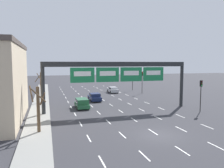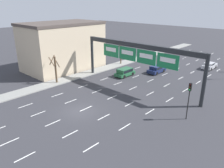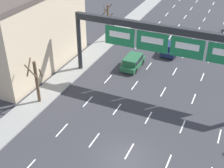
% 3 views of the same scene
% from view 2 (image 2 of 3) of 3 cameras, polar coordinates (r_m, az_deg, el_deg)
% --- Properties ---
extents(ground_plane, '(220.00, 220.00, 0.00)m').
position_cam_2_polar(ground_plane, '(28.37, -8.34, -7.04)').
color(ground_plane, '#333338').
extents(sidewalk_left, '(2.80, 110.00, 0.15)m').
position_cam_2_polar(sidewalk_left, '(37.18, -19.39, -1.10)').
color(sidewalk_left, gray).
rests_on(sidewalk_left, ground_plane).
extents(lane_dashes, '(13.32, 67.00, 0.01)m').
position_cam_2_polar(lane_dashes, '(37.45, 7.88, -0.05)').
color(lane_dashes, white).
rests_on(lane_dashes, ground_plane).
extents(sign_gantry, '(21.91, 0.70, 7.17)m').
position_cam_2_polar(sign_gantry, '(34.53, 6.71, 8.27)').
color(sign_gantry, '#232628').
rests_on(sign_gantry, ground_plane).
extents(building_near, '(9.58, 15.65, 9.44)m').
position_cam_2_polar(building_near, '(46.42, -12.70, 9.70)').
color(building_near, '#C6B293').
rests_on(building_near, ground_plane).
extents(suv_green, '(1.90, 4.14, 1.47)m').
position_cam_2_polar(suv_green, '(41.15, 3.38, 3.21)').
color(suv_green, '#235B38').
rests_on(suv_green, ground_plane).
extents(car_silver, '(1.82, 4.25, 1.35)m').
position_cam_2_polar(car_silver, '(50.10, 24.11, 4.47)').
color(car_silver, '#B7B7BC').
rests_on(car_silver, ground_plane).
extents(car_navy, '(1.90, 4.18, 1.45)m').
position_cam_2_polar(car_navy, '(43.84, 11.50, 3.83)').
color(car_navy, '#19234C').
rests_on(car_navy, ground_plane).
extents(traffic_light_mid_block, '(0.30, 0.35, 4.55)m').
position_cam_2_polar(traffic_light_mid_block, '(26.37, 19.53, -2.46)').
color(traffic_light_mid_block, black).
rests_on(traffic_light_mid_block, ground_plane).
extents(tree_bare_closest, '(1.62, 1.57, 4.62)m').
position_cam_2_polar(tree_bare_closest, '(37.98, -14.59, 4.02)').
color(tree_bare_closest, brown).
rests_on(tree_bare_closest, sidewalk_left).
extents(tree_bare_second, '(1.79, 1.74, 5.27)m').
position_cam_2_polar(tree_bare_second, '(48.84, 2.38, 8.65)').
color(tree_bare_second, brown).
rests_on(tree_bare_second, sidewalk_left).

